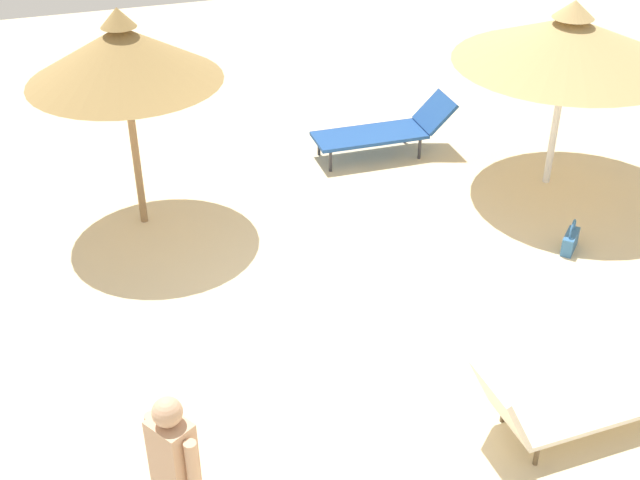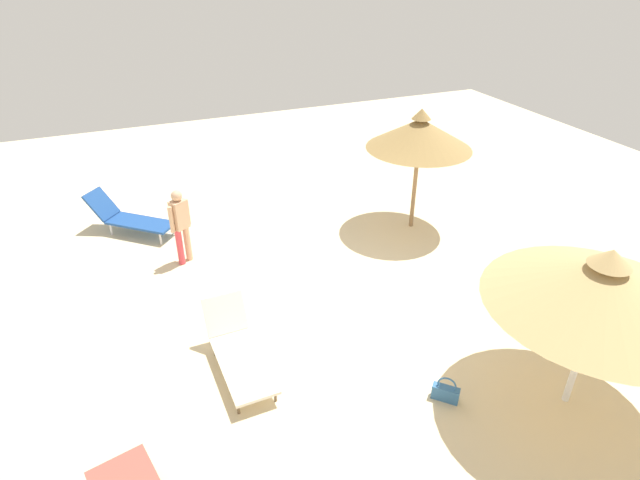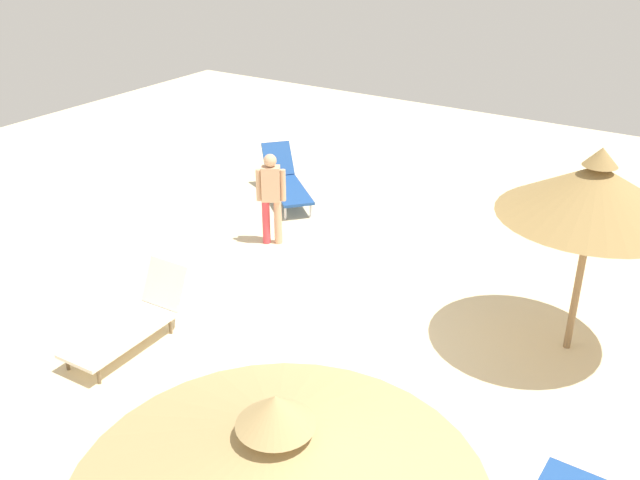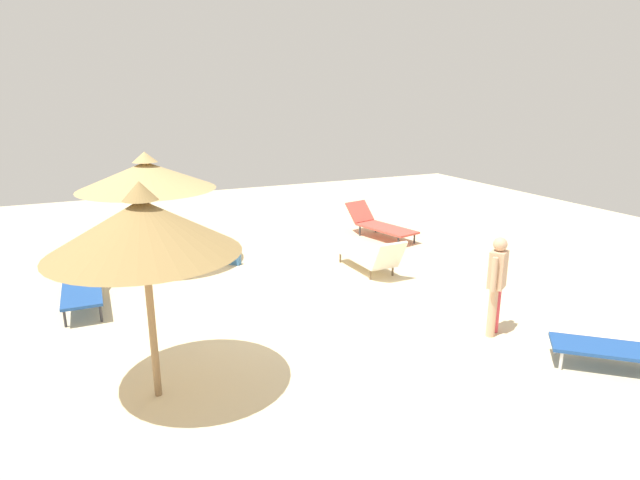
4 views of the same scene
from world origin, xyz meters
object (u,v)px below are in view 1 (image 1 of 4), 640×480
(parasol_umbrella_back, at_px, (569,40))
(handbag, at_px, (570,240))
(parasol_umbrella_far_right, at_px, (122,54))
(person_standing_near_right, at_px, (175,472))
(lounge_chair_front, at_px, (560,403))
(lounge_chair_center, at_px, (386,130))

(parasol_umbrella_back, bearing_deg, handbag, -22.62)
(parasol_umbrella_back, bearing_deg, parasol_umbrella_far_right, -97.41)
(person_standing_near_right, xyz_separation_m, handbag, (-2.76, 5.13, -0.76))
(parasol_umbrella_far_right, relative_size, lounge_chair_front, 1.48)
(parasol_umbrella_far_right, bearing_deg, parasol_umbrella_back, 82.59)
(parasol_umbrella_far_right, bearing_deg, lounge_chair_front, 31.39)
(parasol_umbrella_far_right, xyz_separation_m, handbag, (2.29, 4.71, -2.05))
(person_standing_near_right, bearing_deg, parasol_umbrella_far_right, 175.24)
(parasol_umbrella_far_right, xyz_separation_m, parasol_umbrella_back, (0.70, 5.37, -0.19))
(lounge_chair_front, bearing_deg, parasol_umbrella_back, 149.42)
(person_standing_near_right, bearing_deg, lounge_chair_center, 145.36)
(parasol_umbrella_back, height_order, person_standing_near_right, parasol_umbrella_back)
(lounge_chair_center, relative_size, person_standing_near_right, 1.29)
(parasol_umbrella_far_right, relative_size, lounge_chair_center, 1.34)
(lounge_chair_center, distance_m, handbag, 3.27)
(parasol_umbrella_back, distance_m, lounge_chair_center, 2.81)
(parasol_umbrella_far_right, distance_m, parasol_umbrella_back, 5.42)
(parasol_umbrella_far_right, height_order, lounge_chair_front, parasol_umbrella_far_right)
(person_standing_near_right, distance_m, handbag, 5.88)
(parasol_umbrella_far_right, distance_m, handbag, 5.62)
(lounge_chair_front, bearing_deg, lounge_chair_center, 173.28)
(parasol_umbrella_far_right, height_order, parasol_umbrella_back, parasol_umbrella_far_right)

